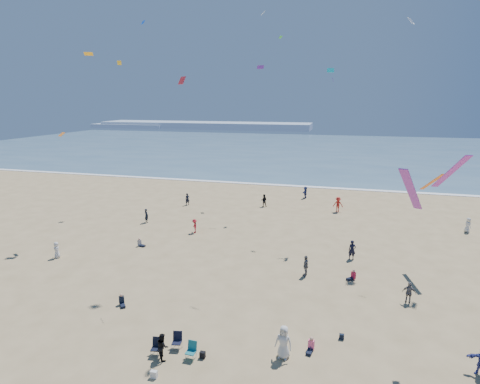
# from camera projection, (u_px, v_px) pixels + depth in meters

# --- Properties ---
(ground) EXTENTS (220.00, 220.00, 0.00)m
(ground) POSITION_uv_depth(u_px,v_px,m) (169.00, 357.00, 20.91)
(ground) COLOR tan
(ground) RESTS_ON ground
(ocean) EXTENTS (220.00, 100.00, 0.06)m
(ocean) POSITION_uv_depth(u_px,v_px,m) (309.00, 149.00, 110.15)
(ocean) COLOR #476B84
(ocean) RESTS_ON ground
(surf_line) EXTENTS (220.00, 1.20, 0.08)m
(surf_line) POSITION_uv_depth(u_px,v_px,m) (284.00, 185.00, 63.18)
(surf_line) COLOR white
(surf_line) RESTS_ON ground
(headland_far) EXTENTS (110.00, 20.00, 3.20)m
(headland_far) POSITION_uv_depth(u_px,v_px,m) (204.00, 125.00, 195.10)
(headland_far) COLOR #7A8EA8
(headland_far) RESTS_ON ground
(headland_near) EXTENTS (40.00, 14.00, 2.00)m
(headland_near) POSITION_uv_depth(u_px,v_px,m) (131.00, 126.00, 200.46)
(headland_near) COLOR #7A8EA8
(headland_near) RESTS_ON ground
(standing_flyers) EXTENTS (39.15, 44.86, 1.94)m
(standing_flyers) POSITION_uv_depth(u_px,v_px,m) (297.00, 239.00, 36.48)
(standing_flyers) COLOR silver
(standing_flyers) RESTS_ON ground
(seated_group) EXTENTS (21.13, 19.36, 0.84)m
(seated_group) POSITION_uv_depth(u_px,v_px,m) (211.00, 299.00, 26.24)
(seated_group) COLOR white
(seated_group) RESTS_ON ground
(chair_cluster) EXTENTS (2.66, 1.49, 1.00)m
(chair_cluster) POSITION_uv_depth(u_px,v_px,m) (174.00, 347.00, 20.97)
(chair_cluster) COLOR black
(chair_cluster) RESTS_ON ground
(white_tote) EXTENTS (0.35, 0.20, 0.40)m
(white_tote) POSITION_uv_depth(u_px,v_px,m) (154.00, 374.00, 19.28)
(white_tote) COLOR silver
(white_tote) RESTS_ON ground
(black_backpack) EXTENTS (0.30, 0.22, 0.38)m
(black_backpack) POSITION_uv_depth(u_px,v_px,m) (203.00, 355.00, 20.77)
(black_backpack) COLOR black
(black_backpack) RESTS_ON ground
(navy_bag) EXTENTS (0.28, 0.18, 0.34)m
(navy_bag) POSITION_uv_depth(u_px,v_px,m) (342.00, 337.00, 22.41)
(navy_bag) COLOR black
(navy_bag) RESTS_ON ground
(kites_aloft) EXTENTS (38.27, 41.33, 28.57)m
(kites_aloft) POSITION_uv_depth(u_px,v_px,m) (333.00, 82.00, 28.00)
(kites_aloft) COLOR blue
(kites_aloft) RESTS_ON ground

